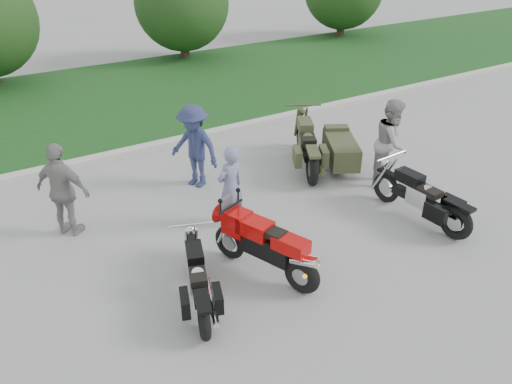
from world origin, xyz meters
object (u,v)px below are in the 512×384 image
cruiser_right (424,200)px  person_back (63,190)px  person_stripe (230,187)px  cruiser_left (199,284)px  person_grey (391,143)px  person_denim (194,147)px  sportbike_red (266,245)px  cruiser_sidecar (327,149)px

cruiser_right → person_back: (-5.84, 3.08, 0.44)m
person_stripe → cruiser_left: bearing=36.5°
person_grey → person_denim: (-3.62, 2.06, -0.04)m
person_stripe → person_back: person_back is taller
cruiser_left → person_grey: (5.23, 1.43, 0.54)m
sportbike_red → cruiser_left: size_ratio=1.01×
cruiser_right → cruiser_sidecar: 2.77m
cruiser_right → sportbike_red: bearing=173.1°
cruiser_right → person_back: 6.62m
sportbike_red → cruiser_sidecar: (3.30, 2.61, -0.11)m
sportbike_red → person_grey: size_ratio=1.06×
person_grey → cruiser_right: bearing=-143.6°
cruiser_left → cruiser_sidecar: size_ratio=0.82×
cruiser_sidecar → person_stripe: (-3.05, -0.98, 0.33)m
person_grey → person_denim: bearing=117.2°
cruiser_sidecar → cruiser_right: bearing=-59.2°
cruiser_right → cruiser_sidecar: cruiser_sidecar is taller
person_back → person_grey: bearing=-145.3°
person_denim → person_back: (-2.79, -0.49, -0.01)m
person_denim → person_back: 2.83m
cruiser_left → cruiser_right: size_ratio=0.87×
person_denim → person_stripe: bearing=-30.3°
person_stripe → person_denim: size_ratio=0.88×
person_denim → cruiser_right: bearing=14.1°
sportbike_red → person_stripe: person_stripe is taller
cruiser_left → person_denim: 3.89m
person_back → sportbike_red: bearing=178.2°
cruiser_left → person_grey: bearing=34.6°
cruiser_left → cruiser_right: bearing=18.4°
sportbike_red → person_back: bearing=108.6°
cruiser_right → cruiser_sidecar: (-0.12, 2.77, 0.02)m
cruiser_left → person_denim: bearing=84.5°
cruiser_sidecar → person_stripe: person_stripe is taller
person_denim → sportbike_red: bearing=-32.6°
cruiser_sidecar → sportbike_red: bearing=-113.5°
cruiser_right → person_back: size_ratio=1.28×
cruiser_left → person_stripe: (1.49, 1.72, 0.40)m
cruiser_right → person_stripe: (-3.17, 1.79, 0.35)m
sportbike_red → cruiser_right: bearing=-23.8°
cruiser_left → cruiser_sidecar: 5.29m
cruiser_sidecar → person_grey: (0.68, -1.27, 0.48)m
person_stripe → person_back: (-2.67, 1.29, 0.09)m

